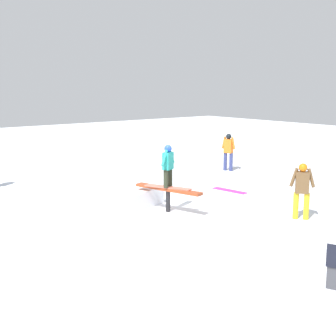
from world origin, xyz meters
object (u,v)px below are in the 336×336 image
object	(u,v)px
rail_feature	(168,191)
main_rider_on_rail	(168,167)
bystander_brown	(302,188)
loose_snowboard_magenta	(230,191)
bystander_orange	(228,150)

from	to	relation	value
rail_feature	main_rider_on_rail	distance (m)	0.74
bystander_brown	rail_feature	bearing A→B (deg)	-179.30
main_rider_on_rail	bystander_brown	bearing A→B (deg)	15.61
rail_feature	loose_snowboard_magenta	bearing A→B (deg)	87.87
rail_feature	loose_snowboard_magenta	distance (m)	3.57
bystander_orange	loose_snowboard_magenta	xyz separation A→B (m)	(2.84, -2.81, -0.91)
main_rider_on_rail	bystander_orange	xyz separation A→B (m)	(-3.60, 6.24, -0.44)
bystander_orange	main_rider_on_rail	bearing A→B (deg)	103.90
rail_feature	main_rider_on_rail	xyz separation A→B (m)	(0.00, 0.00, 0.74)
loose_snowboard_magenta	bystander_brown	bearing A→B (deg)	157.55
loose_snowboard_magenta	rail_feature	bearing A→B (deg)	94.81
main_rider_on_rail	bystander_orange	bearing A→B (deg)	95.83
main_rider_on_rail	bystander_brown	distance (m)	3.87
bystander_brown	bystander_orange	xyz separation A→B (m)	(-6.56, 3.78, 0.02)
bystander_brown	main_rider_on_rail	bearing A→B (deg)	-179.30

